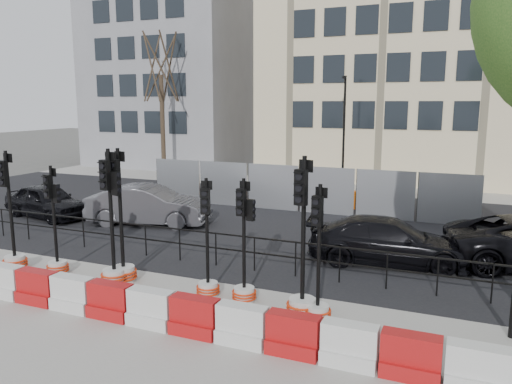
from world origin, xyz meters
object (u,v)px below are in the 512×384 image
at_px(traffic_signal_d, 113,254).
at_px(car_c, 388,241).
at_px(car_a, 47,201).
at_px(traffic_signal_a, 13,246).
at_px(traffic_signal_h, 318,294).

xyz_separation_m(traffic_signal_d, car_c, (6.27, 4.52, -0.17)).
bearing_deg(car_a, traffic_signal_d, -114.16).
height_order(traffic_signal_a, car_a, traffic_signal_a).
xyz_separation_m(traffic_signal_d, traffic_signal_h, (5.43, -0.07, -0.22)).
relative_size(traffic_signal_h, car_a, 0.70).
distance_m(traffic_signal_h, car_a, 13.88).
bearing_deg(car_a, car_c, -82.03).
height_order(traffic_signal_a, car_c, traffic_signal_a).
relative_size(traffic_signal_a, traffic_signal_d, 0.95).
xyz_separation_m(traffic_signal_a, car_c, (9.63, 4.62, -0.02)).
relative_size(traffic_signal_d, traffic_signal_h, 1.18).
bearing_deg(car_c, traffic_signal_h, 162.24).
bearing_deg(traffic_signal_h, traffic_signal_a, -167.08).
bearing_deg(traffic_signal_h, car_a, 170.52).
bearing_deg(traffic_signal_a, car_c, 26.62).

